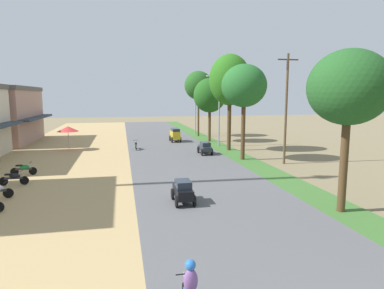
{
  "coord_description": "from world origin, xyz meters",
  "views": [
    {
      "loc": [
        -5.06,
        -4.1,
        5.76
      ],
      "look_at": [
        0.31,
        21.56,
        1.94
      ],
      "focal_mm": 31.36,
      "sensor_mm": 36.0,
      "label": 1
    }
  ],
  "objects_px": {
    "median_tree_fourth": "(230,80)",
    "streetlamp_near": "(219,105)",
    "median_tree_sixth": "(198,86)",
    "motorbike_ahead_third": "(136,145)",
    "parked_motorbike_fifth": "(14,178)",
    "car_hatchback_black": "(183,191)",
    "median_tree_fifth": "(210,96)",
    "car_sedan_charcoal": "(205,147)",
    "car_van_yellow": "(175,134)",
    "parked_motorbike_sixth": "(24,168)",
    "median_tree_third": "(244,86)",
    "median_tree_second": "(349,88)",
    "vendor_umbrella": "(68,129)",
    "utility_pole_near": "(286,108)",
    "streetlamp_mid": "(196,103)"
  },
  "relations": [
    {
      "from": "median_tree_fourth",
      "to": "streetlamp_near",
      "type": "height_order",
      "value": "median_tree_fourth"
    },
    {
      "from": "median_tree_sixth",
      "to": "motorbike_ahead_third",
      "type": "distance_m",
      "value": 15.56
    },
    {
      "from": "streetlamp_near",
      "to": "motorbike_ahead_third",
      "type": "xyz_separation_m",
      "value": [
        -9.49,
        -0.87,
        -4.13
      ]
    },
    {
      "from": "parked_motorbike_fifth",
      "to": "car_hatchback_black",
      "type": "relative_size",
      "value": 0.9
    },
    {
      "from": "parked_motorbike_fifth",
      "to": "median_tree_fifth",
      "type": "height_order",
      "value": "median_tree_fifth"
    },
    {
      "from": "car_sedan_charcoal",
      "to": "car_van_yellow",
      "type": "xyz_separation_m",
      "value": [
        -1.46,
        9.58,
        0.28
      ]
    },
    {
      "from": "median_tree_fifth",
      "to": "parked_motorbike_sixth",
      "type": "bearing_deg",
      "value": -139.94
    },
    {
      "from": "parked_motorbike_fifth",
      "to": "median_tree_fourth",
      "type": "distance_m",
      "value": 21.96
    },
    {
      "from": "median_tree_third",
      "to": "car_hatchback_black",
      "type": "bearing_deg",
      "value": -123.85
    },
    {
      "from": "median_tree_second",
      "to": "median_tree_sixth",
      "type": "xyz_separation_m",
      "value": [
        0.1,
        32.32,
        1.07
      ]
    },
    {
      "from": "median_tree_second",
      "to": "median_tree_fourth",
      "type": "height_order",
      "value": "median_tree_fourth"
    },
    {
      "from": "median_tree_sixth",
      "to": "streetlamp_near",
      "type": "xyz_separation_m",
      "value": [
        0.19,
        -9.72,
        -2.48
      ]
    },
    {
      "from": "streetlamp_near",
      "to": "motorbike_ahead_third",
      "type": "height_order",
      "value": "streetlamp_near"
    },
    {
      "from": "median_tree_third",
      "to": "median_tree_sixth",
      "type": "relative_size",
      "value": 0.92
    },
    {
      "from": "motorbike_ahead_third",
      "to": "parked_motorbike_fifth",
      "type": "bearing_deg",
      "value": -122.3
    },
    {
      "from": "median_tree_third",
      "to": "car_sedan_charcoal",
      "type": "height_order",
      "value": "median_tree_third"
    },
    {
      "from": "median_tree_fourth",
      "to": "car_van_yellow",
      "type": "height_order",
      "value": "median_tree_fourth"
    },
    {
      "from": "car_sedan_charcoal",
      "to": "streetlamp_near",
      "type": "bearing_deg",
      "value": 60.74
    },
    {
      "from": "median_tree_second",
      "to": "median_tree_sixth",
      "type": "height_order",
      "value": "median_tree_sixth"
    },
    {
      "from": "vendor_umbrella",
      "to": "median_tree_sixth",
      "type": "relative_size",
      "value": 0.28
    },
    {
      "from": "parked_motorbike_fifth",
      "to": "car_sedan_charcoal",
      "type": "bearing_deg",
      "value": 30.41
    },
    {
      "from": "median_tree_fifth",
      "to": "streetlamp_near",
      "type": "distance_m",
      "value": 4.07
    },
    {
      "from": "streetlamp_near",
      "to": "car_hatchback_black",
      "type": "bearing_deg",
      "value": -111.5
    },
    {
      "from": "vendor_umbrella",
      "to": "car_van_yellow",
      "type": "bearing_deg",
      "value": 18.64
    },
    {
      "from": "streetlamp_near",
      "to": "car_hatchback_black",
      "type": "height_order",
      "value": "streetlamp_near"
    },
    {
      "from": "streetlamp_near",
      "to": "motorbike_ahead_third",
      "type": "bearing_deg",
      "value": -174.78
    },
    {
      "from": "median_tree_sixth",
      "to": "utility_pole_near",
      "type": "height_order",
      "value": "median_tree_sixth"
    },
    {
      "from": "median_tree_sixth",
      "to": "car_hatchback_black",
      "type": "xyz_separation_m",
      "value": [
        -7.59,
        -29.46,
        -6.44
      ]
    },
    {
      "from": "median_tree_fourth",
      "to": "streetlamp_mid",
      "type": "relative_size",
      "value": 1.23
    },
    {
      "from": "median_tree_third",
      "to": "median_tree_fourth",
      "type": "relative_size",
      "value": 0.85
    },
    {
      "from": "motorbike_ahead_third",
      "to": "streetlamp_mid",
      "type": "bearing_deg",
      "value": 54.61
    },
    {
      "from": "vendor_umbrella",
      "to": "streetlamp_near",
      "type": "bearing_deg",
      "value": -0.9
    },
    {
      "from": "utility_pole_near",
      "to": "median_tree_second",
      "type": "bearing_deg",
      "value": -103.93
    },
    {
      "from": "parked_motorbike_fifth",
      "to": "car_sedan_charcoal",
      "type": "distance_m",
      "value": 17.18
    },
    {
      "from": "parked_motorbike_sixth",
      "to": "streetlamp_near",
      "type": "relative_size",
      "value": 0.22
    },
    {
      "from": "median_tree_second",
      "to": "car_van_yellow",
      "type": "distance_m",
      "value": 27.71
    },
    {
      "from": "parked_motorbike_sixth",
      "to": "car_sedan_charcoal",
      "type": "distance_m",
      "value": 16.07
    },
    {
      "from": "median_tree_second",
      "to": "median_tree_sixth",
      "type": "relative_size",
      "value": 0.86
    },
    {
      "from": "parked_motorbike_fifth",
      "to": "median_tree_sixth",
      "type": "height_order",
      "value": "median_tree_sixth"
    },
    {
      "from": "median_tree_third",
      "to": "car_sedan_charcoal",
      "type": "distance_m",
      "value": 7.23
    },
    {
      "from": "median_tree_third",
      "to": "vendor_umbrella",
      "type": "bearing_deg",
      "value": 151.48
    },
    {
      "from": "median_tree_fifth",
      "to": "median_tree_third",
      "type": "bearing_deg",
      "value": -90.85
    },
    {
      "from": "parked_motorbike_sixth",
      "to": "median_tree_fifth",
      "type": "bearing_deg",
      "value": 40.06
    },
    {
      "from": "car_van_yellow",
      "to": "median_tree_fifth",
      "type": "bearing_deg",
      "value": -5.41
    },
    {
      "from": "utility_pole_near",
      "to": "car_van_yellow",
      "type": "height_order",
      "value": "utility_pole_near"
    },
    {
      "from": "streetlamp_mid",
      "to": "car_hatchback_black",
      "type": "height_order",
      "value": "streetlamp_mid"
    },
    {
      "from": "median_tree_second",
      "to": "median_tree_fifth",
      "type": "relative_size",
      "value": 1.0
    },
    {
      "from": "median_tree_second",
      "to": "car_sedan_charcoal",
      "type": "height_order",
      "value": "median_tree_second"
    },
    {
      "from": "parked_motorbike_sixth",
      "to": "utility_pole_near",
      "type": "height_order",
      "value": "utility_pole_near"
    },
    {
      "from": "parked_motorbike_fifth",
      "to": "streetlamp_near",
      "type": "xyz_separation_m",
      "value": [
        17.75,
        13.95,
        4.15
      ]
    }
  ]
}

